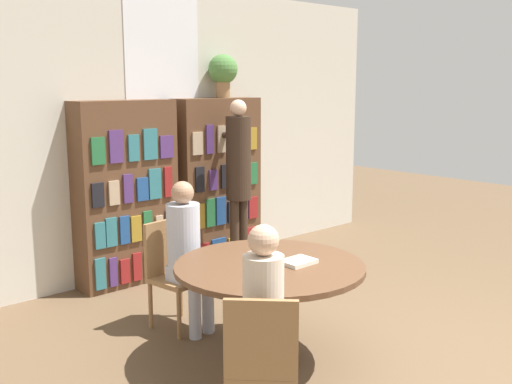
{
  "coord_description": "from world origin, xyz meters",
  "views": [
    {
      "loc": [
        -3.55,
        -2.04,
        2.01
      ],
      "look_at": [
        -0.04,
        1.83,
        1.05
      ],
      "focal_mm": 42.0,
      "sensor_mm": 36.0,
      "label": 1
    }
  ],
  "objects_px": {
    "seated_reader_left": "(187,247)",
    "bookshelf_right": "(217,181)",
    "flower_vase": "(223,72)",
    "chair_near_camera": "(262,361)",
    "chair_left_side": "(173,268)",
    "reading_table": "(269,278)",
    "seated_reader_right": "(264,315)",
    "bookshelf_left": "(126,194)",
    "librarian_standing": "(238,170)"
  },
  "relations": [
    {
      "from": "bookshelf_left",
      "to": "seated_reader_right",
      "type": "relative_size",
      "value": 1.49
    },
    {
      "from": "librarian_standing",
      "to": "chair_near_camera",
      "type": "bearing_deg",
      "value": -128.16
    },
    {
      "from": "chair_near_camera",
      "to": "seated_reader_left",
      "type": "relative_size",
      "value": 0.72
    },
    {
      "from": "chair_left_side",
      "to": "librarian_standing",
      "type": "bearing_deg",
      "value": -159.98
    },
    {
      "from": "seated_reader_left",
      "to": "bookshelf_right",
      "type": "bearing_deg",
      "value": -143.87
    },
    {
      "from": "bookshelf_right",
      "to": "reading_table",
      "type": "height_order",
      "value": "bookshelf_right"
    },
    {
      "from": "reading_table",
      "to": "librarian_standing",
      "type": "xyz_separation_m",
      "value": [
        1.19,
        1.73,
        0.47
      ]
    },
    {
      "from": "reading_table",
      "to": "bookshelf_right",
      "type": "bearing_deg",
      "value": 59.66
    },
    {
      "from": "reading_table",
      "to": "seated_reader_left",
      "type": "relative_size",
      "value": 1.1
    },
    {
      "from": "chair_near_camera",
      "to": "librarian_standing",
      "type": "distance_m",
      "value": 3.16
    },
    {
      "from": "bookshelf_right",
      "to": "seated_reader_right",
      "type": "xyz_separation_m",
      "value": [
        -1.9,
        -2.81,
        -0.23
      ]
    },
    {
      "from": "seated_reader_left",
      "to": "bookshelf_left",
      "type": "bearing_deg",
      "value": -109.12
    },
    {
      "from": "bookshelf_right",
      "to": "reading_table",
      "type": "xyz_separation_m",
      "value": [
        -1.3,
        -2.23,
        -0.28
      ]
    },
    {
      "from": "bookshelf_left",
      "to": "seated_reader_right",
      "type": "height_order",
      "value": "bookshelf_left"
    },
    {
      "from": "bookshelf_right",
      "to": "librarian_standing",
      "type": "distance_m",
      "value": 0.55
    },
    {
      "from": "bookshelf_right",
      "to": "reading_table",
      "type": "relative_size",
      "value": 1.35
    },
    {
      "from": "chair_left_side",
      "to": "librarian_standing",
      "type": "distance_m",
      "value": 1.63
    },
    {
      "from": "flower_vase",
      "to": "reading_table",
      "type": "bearing_deg",
      "value": -122.12
    },
    {
      "from": "reading_table",
      "to": "seated_reader_left",
      "type": "height_order",
      "value": "seated_reader_left"
    },
    {
      "from": "bookshelf_left",
      "to": "chair_near_camera",
      "type": "relative_size",
      "value": 2.08
    },
    {
      "from": "chair_left_side",
      "to": "librarian_standing",
      "type": "xyz_separation_m",
      "value": [
        1.33,
        0.72,
        0.61
      ]
    },
    {
      "from": "bookshelf_right",
      "to": "seated_reader_right",
      "type": "height_order",
      "value": "bookshelf_right"
    },
    {
      "from": "bookshelf_left",
      "to": "reading_table",
      "type": "xyz_separation_m",
      "value": [
        -0.15,
        -2.23,
        -0.28
      ]
    },
    {
      "from": "librarian_standing",
      "to": "flower_vase",
      "type": "bearing_deg",
      "value": 66.89
    },
    {
      "from": "bookshelf_right",
      "to": "chair_left_side",
      "type": "xyz_separation_m",
      "value": [
        -1.45,
        -1.22,
        -0.42
      ]
    },
    {
      "from": "bookshelf_right",
      "to": "chair_near_camera",
      "type": "bearing_deg",
      "value": -124.68
    },
    {
      "from": "reading_table",
      "to": "chair_left_side",
      "type": "xyz_separation_m",
      "value": [
        -0.15,
        1.01,
        -0.14
      ]
    },
    {
      "from": "librarian_standing",
      "to": "seated_reader_right",
      "type": "bearing_deg",
      "value": -127.68
    },
    {
      "from": "chair_near_camera",
      "to": "librarian_standing",
      "type": "relative_size",
      "value": 0.48
    },
    {
      "from": "bookshelf_left",
      "to": "bookshelf_right",
      "type": "height_order",
      "value": "same"
    },
    {
      "from": "reading_table",
      "to": "chair_near_camera",
      "type": "relative_size",
      "value": 1.54
    },
    {
      "from": "flower_vase",
      "to": "librarian_standing",
      "type": "xyz_separation_m",
      "value": [
        -0.22,
        -0.51,
        -1.02
      ]
    },
    {
      "from": "seated_reader_left",
      "to": "flower_vase",
      "type": "bearing_deg",
      "value": -145.68
    },
    {
      "from": "bookshelf_left",
      "to": "seated_reader_left",
      "type": "xyz_separation_m",
      "value": [
        -0.27,
        -1.39,
        -0.21
      ]
    },
    {
      "from": "librarian_standing",
      "to": "bookshelf_left",
      "type": "bearing_deg",
      "value": 154.29
    },
    {
      "from": "flower_vase",
      "to": "chair_near_camera",
      "type": "height_order",
      "value": "flower_vase"
    },
    {
      "from": "librarian_standing",
      "to": "reading_table",
      "type": "bearing_deg",
      "value": -124.48
    },
    {
      "from": "reading_table",
      "to": "chair_left_side",
      "type": "relative_size",
      "value": 1.54
    },
    {
      "from": "reading_table",
      "to": "chair_left_side",
      "type": "bearing_deg",
      "value": 98.26
    },
    {
      "from": "flower_vase",
      "to": "seated_reader_right",
      "type": "relative_size",
      "value": 0.38
    },
    {
      "from": "chair_left_side",
      "to": "reading_table",
      "type": "bearing_deg",
      "value": 90.0
    },
    {
      "from": "reading_table",
      "to": "chair_near_camera",
      "type": "distance_m",
      "value": 1.03
    },
    {
      "from": "chair_near_camera",
      "to": "librarian_standing",
      "type": "bearing_deg",
      "value": 97.58
    },
    {
      "from": "seated_reader_left",
      "to": "seated_reader_right",
      "type": "bearing_deg",
      "value": 63.11
    },
    {
      "from": "bookshelf_right",
      "to": "librarian_standing",
      "type": "height_order",
      "value": "bookshelf_right"
    },
    {
      "from": "reading_table",
      "to": "chair_left_side",
      "type": "height_order",
      "value": "chair_left_side"
    },
    {
      "from": "chair_left_side",
      "to": "librarian_standing",
      "type": "height_order",
      "value": "librarian_standing"
    },
    {
      "from": "reading_table",
      "to": "chair_near_camera",
      "type": "height_order",
      "value": "chair_near_camera"
    },
    {
      "from": "seated_reader_left",
      "to": "librarian_standing",
      "type": "bearing_deg",
      "value": -153.89
    },
    {
      "from": "seated_reader_right",
      "to": "librarian_standing",
      "type": "xyz_separation_m",
      "value": [
        1.78,
        2.31,
        0.42
      ]
    }
  ]
}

